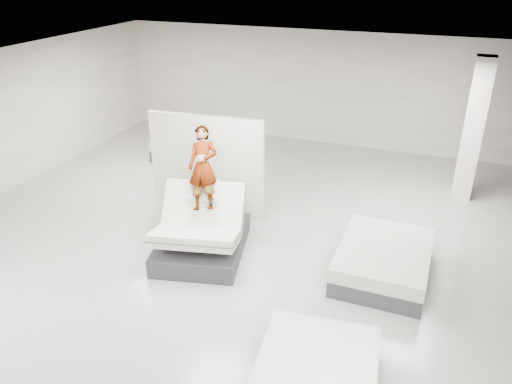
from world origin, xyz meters
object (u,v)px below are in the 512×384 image
hero_bed (202,234)px  divider_panel (207,167)px  flat_bed_right_far (383,261)px  remote (212,201)px  flat_bed_left_far (196,151)px  person (204,184)px  column (473,131)px

hero_bed → divider_panel: size_ratio=0.94×
divider_panel → flat_bed_right_far: size_ratio=1.20×
remote → flat_bed_left_far: bearing=108.1°
flat_bed_left_far → person: bearing=-60.2°
flat_bed_right_far → flat_bed_left_far: (-5.47, 3.58, -0.00)m
divider_panel → column: bearing=24.3°
person → column: size_ratio=0.48×
hero_bed → person: (-0.08, 0.33, 0.86)m
flat_bed_right_far → person: bearing=-177.3°
divider_panel → flat_bed_left_far: divider_panel is taller
hero_bed → column: size_ratio=0.71×
remote → column: (4.27, 4.22, 0.51)m
hero_bed → column: 6.30m
divider_panel → flat_bed_right_far: divider_panel is taller
person → remote: bearing=-57.8°
remote → divider_panel: bearing=105.8°
flat_bed_right_far → remote: bearing=-171.6°
person → flat_bed_left_far: size_ratio=0.69×
flat_bed_left_far → divider_panel: bearing=-57.7°
divider_panel → person: bearing=-72.0°
remote → flat_bed_left_far: (-2.43, 4.03, -0.82)m
flat_bed_right_far → flat_bed_left_far: 6.53m
flat_bed_left_far → column: (6.71, 0.19, 1.33)m
flat_bed_left_far → column: bearing=1.6°
column → hero_bed: bearing=-136.5°
divider_panel → flat_bed_right_far: bearing=-19.0°
divider_panel → column: column is taller
person → remote: (0.29, -0.29, -0.17)m
hero_bed → person: bearing=103.0°
person → flat_bed_right_far: bearing=-10.3°
person → divider_panel: divider_panel is taller
flat_bed_left_far → column: column is taller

